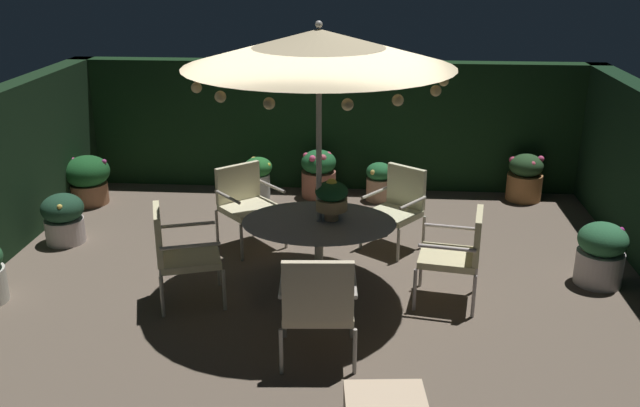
{
  "coord_description": "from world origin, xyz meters",
  "views": [
    {
      "loc": [
        0.57,
        -6.74,
        3.37
      ],
      "look_at": [
        0.06,
        0.02,
        0.88
      ],
      "focal_mm": 39.08,
      "sensor_mm": 36.0,
      "label": 1
    }
  ],
  "objects": [
    {
      "name": "ground_plane",
      "position": [
        0.0,
        0.0,
        -0.01
      ],
      "size": [
        7.69,
        6.79,
        0.02
      ],
      "primitive_type": "cube",
      "color": "brown"
    },
    {
      "name": "hedge_backdrop_rear",
      "position": [
        0.0,
        3.24,
        0.93
      ],
      "size": [
        7.69,
        0.3,
        1.87
      ],
      "primitive_type": "cube",
      "color": "black",
      "rests_on": "ground_plane"
    },
    {
      "name": "patio_dining_table",
      "position": [
        0.06,
        -0.12,
        0.61
      ],
      "size": [
        1.59,
        1.26,
        0.75
      ],
      "color": "#BBB6A5",
      "rests_on": "ground_plane"
    },
    {
      "name": "patio_umbrella",
      "position": [
        0.06,
        -0.12,
        2.49
      ],
      "size": [
        2.61,
        2.61,
        2.74
      ],
      "color": "#B3B0AA",
      "rests_on": "ground_plane"
    },
    {
      "name": "centerpiece_planter",
      "position": [
        0.18,
        -0.08,
        1.0
      ],
      "size": [
        0.34,
        0.34,
        0.44
      ],
      "color": "tan",
      "rests_on": "patio_dining_table"
    },
    {
      "name": "patio_chair_north",
      "position": [
        -0.89,
        0.93,
        0.57
      ],
      "size": [
        0.87,
        0.86,
        0.96
      ],
      "color": "#B8AEA3",
      "rests_on": "ground_plane"
    },
    {
      "name": "patio_chair_northeast",
      "position": [
        -1.31,
        -0.56,
        0.57
      ],
      "size": [
        0.78,
        0.75,
        1.01
      ],
      "color": "#B8B2A4",
      "rests_on": "ground_plane"
    },
    {
      "name": "patio_chair_east",
      "position": [
        0.16,
        -1.56,
        0.58
      ],
      "size": [
        0.69,
        0.66,
        1.03
      ],
      "color": "#B9B2A7",
      "rests_on": "ground_plane"
    },
    {
      "name": "patio_chair_southeast",
      "position": [
        1.46,
        -0.37,
        0.57
      ],
      "size": [
        0.69,
        0.67,
        0.98
      ],
      "color": "#BAAEAC",
      "rests_on": "ground_plane"
    },
    {
      "name": "patio_chair_south",
      "position": [
        0.91,
        1.02,
        0.54
      ],
      "size": [
        0.78,
        0.78,
        0.96
      ],
      "color": "#B8B3A3",
      "rests_on": "ground_plane"
    },
    {
      "name": "ottoman_footrest",
      "position": [
        0.72,
        -2.65,
        0.38
      ],
      "size": [
        0.61,
        0.49,
        0.44
      ],
      "color": "#BAAEA4",
      "rests_on": "ground_plane"
    },
    {
      "name": "potted_plant_back_center",
      "position": [
        0.7,
        2.64,
        0.28
      ],
      "size": [
        0.37,
        0.37,
        0.55
      ],
      "color": "tan",
      "rests_on": "ground_plane"
    },
    {
      "name": "potted_plant_back_right",
      "position": [
        2.76,
        2.82,
        0.34
      ],
      "size": [
        0.49,
        0.49,
        0.67
      ],
      "color": "#A76D3D",
      "rests_on": "ground_plane"
    },
    {
      "name": "potted_plant_left_far",
      "position": [
        -3.35,
        2.2,
        0.37
      ],
      "size": [
        0.62,
        0.62,
        0.68
      ],
      "color": "#A16948",
      "rests_on": "ground_plane"
    },
    {
      "name": "potted_plant_left_near",
      "position": [
        -3.11,
        0.83,
        0.32
      ],
      "size": [
        0.5,
        0.5,
        0.61
      ],
      "color": "beige",
      "rests_on": "ground_plane"
    },
    {
      "name": "potted_plant_right_far",
      "position": [
        3.02,
        0.18,
        0.35
      ],
      "size": [
        0.51,
        0.51,
        0.68
      ],
      "color": "beige",
      "rests_on": "ground_plane"
    },
    {
      "name": "potted_plant_front_corner",
      "position": [
        -1.02,
        2.59,
        0.34
      ],
      "size": [
        0.4,
        0.4,
        0.6
      ],
      "color": "silver",
      "rests_on": "ground_plane"
    },
    {
      "name": "potted_plant_back_left",
      "position": [
        -0.17,
        2.73,
        0.35
      ],
      "size": [
        0.5,
        0.5,
        0.69
      ],
      "color": "#9F5D48",
      "rests_on": "ground_plane"
    }
  ]
}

